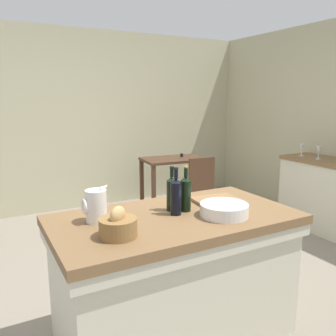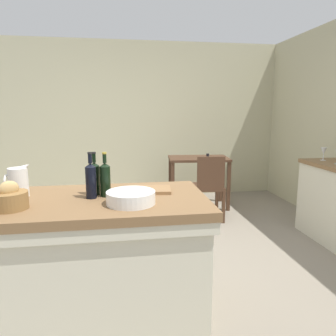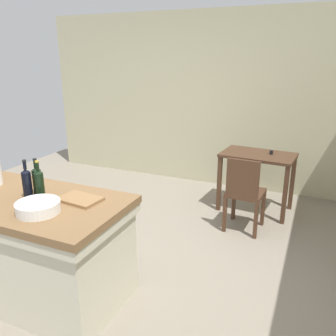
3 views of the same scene
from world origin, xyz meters
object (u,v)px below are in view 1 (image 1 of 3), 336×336
at_px(island_table, 175,272).
at_px(wine_bottle_dark, 186,193).
at_px(writing_desk, 174,167).
at_px(pitcher, 96,206).
at_px(wine_bottle_green, 176,196).
at_px(wine_glass_middle, 319,150).
at_px(bread_basket, 118,226).
at_px(wooden_chair, 197,187).
at_px(wash_bowl, 224,210).
at_px(side_cabinet, 328,196).
at_px(cutting_board, 215,200).
at_px(wine_bottle_amber, 172,193).
at_px(wine_glass_right, 302,148).

bearing_deg(island_table, wine_bottle_dark, 23.02).
distance_m(island_table, writing_desk, 2.85).
height_order(pitcher, wine_bottle_green, wine_bottle_green).
relative_size(wine_bottle_dark, wine_glass_middle, 1.89).
bearing_deg(bread_basket, wooden_chair, 47.50).
bearing_deg(wooden_chair, wine_bottle_green, -126.75).
bearing_deg(wash_bowl, wine_bottle_dark, 129.21).
bearing_deg(side_cabinet, wooden_chair, 141.51).
bearing_deg(wine_glass_middle, wash_bowl, -153.99).
bearing_deg(wine_glass_middle, island_table, -159.50).
relative_size(island_table, pitcher, 6.52).
distance_m(side_cabinet, cutting_board, 2.37).
relative_size(cutting_board, wine_glass_middle, 1.97).
xyz_separation_m(cutting_board, wine_bottle_green, (-0.40, -0.12, 0.12)).
bearing_deg(writing_desk, wine_bottle_amber, -119.79).
bearing_deg(wooden_chair, side_cabinet, -38.49).
bearing_deg(pitcher, wine_bottle_green, -12.97).
height_order(wash_bowl, cutting_board, wash_bowl).
distance_m(wooden_chair, wine_bottle_amber, 2.25).
xyz_separation_m(wooden_chair, wine_bottle_dark, (-1.26, -1.79, 0.52)).
bearing_deg(wine_bottle_amber, wine_glass_right, 23.86).
height_order(island_table, wooden_chair, wooden_chair).
distance_m(writing_desk, wine_glass_middle, 1.96).
bearing_deg(side_cabinet, pitcher, -167.49).
bearing_deg(pitcher, wine_bottle_amber, -2.93).
bearing_deg(wine_bottle_green, cutting_board, 16.67).
bearing_deg(wash_bowl, cutting_board, 64.22).
xyz_separation_m(writing_desk, wine_bottle_amber, (-1.36, -2.38, 0.36)).
bearing_deg(wine_glass_right, wine_bottle_amber, -156.14).
relative_size(island_table, wine_bottle_amber, 5.22).
bearing_deg(cutting_board, wine_bottle_amber, -175.25).
distance_m(side_cabinet, bread_basket, 3.29).
distance_m(wine_glass_middle, wine_glass_right, 0.27).
bearing_deg(island_table, side_cabinet, 17.29).
bearing_deg(wash_bowl, wooden_chair, 61.17).
height_order(island_table, wine_bottle_amber, wine_bottle_amber).
relative_size(side_cabinet, wooden_chair, 1.33).
bearing_deg(wine_bottle_dark, wash_bowl, -50.79).
bearing_deg(wooden_chair, wine_glass_middle, -35.59).
bearing_deg(side_cabinet, island_table, -162.71).
height_order(bread_basket, wine_glass_middle, same).
xyz_separation_m(island_table, bread_basket, (-0.46, -0.16, 0.47)).
height_order(pitcher, wine_bottle_amber, wine_bottle_amber).
relative_size(island_table, cutting_board, 4.94).
bearing_deg(side_cabinet, wine_glass_right, 96.39).
bearing_deg(writing_desk, wooden_chair, -92.04).
bearing_deg(wash_bowl, side_cabinet, 22.55).
height_order(wine_bottle_dark, wine_bottle_green, wine_bottle_green).
xyz_separation_m(wash_bowl, wine_bottle_dark, (-0.17, 0.21, 0.09)).
height_order(wooden_chair, wine_glass_right, wine_glass_right).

